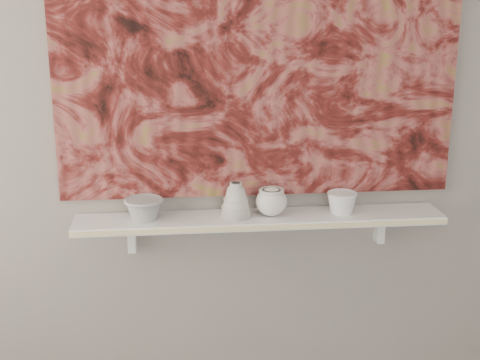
{
  "coord_description": "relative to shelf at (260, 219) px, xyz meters",
  "views": [
    {
      "loc": [
        -0.32,
        -0.87,
        1.77
      ],
      "look_at": [
        -0.08,
        1.49,
        1.08
      ],
      "focal_mm": 50.0,
      "sensor_mm": 36.0,
      "label": 1
    }
  ],
  "objects": [
    {
      "name": "bowl_white",
      "position": [
        0.31,
        0.0,
        0.06
      ],
      "size": [
        0.15,
        0.15,
        0.08
      ],
      "primitive_type": null,
      "rotation": [
        0.0,
        0.0,
        0.4
      ],
      "color": "silver",
      "rests_on": "shelf"
    },
    {
      "name": "bracket_left",
      "position": [
        -0.49,
        0.06,
        -0.07
      ],
      "size": [
        0.03,
        0.06,
        0.12
      ],
      "primitive_type": "cube",
      "color": "white",
      "rests_on": "wall_back"
    },
    {
      "name": "wall_back",
      "position": [
        0.0,
        0.09,
        0.44
      ],
      "size": [
        3.6,
        0.0,
        3.6
      ],
      "primitive_type": "plane",
      "rotation": [
        1.57,
        0.0,
        0.0
      ],
      "color": "gray",
      "rests_on": "floor"
    },
    {
      "name": "bell_vessel",
      "position": [
        -0.09,
        0.0,
        0.08
      ],
      "size": [
        0.13,
        0.13,
        0.13
      ],
      "primitive_type": null,
      "rotation": [
        0.0,
        0.0,
        -0.04
      ],
      "color": "beige",
      "rests_on": "shelf"
    },
    {
      "name": "house_motif",
      "position": [
        0.45,
        0.07,
        0.32
      ],
      "size": [
        0.09,
        0.0,
        0.08
      ],
      "primitive_type": "cube",
      "color": "black",
      "rests_on": "painting"
    },
    {
      "name": "cup_cream",
      "position": [
        0.04,
        0.0,
        0.07
      ],
      "size": [
        0.13,
        0.13,
        0.11
      ],
      "primitive_type": null,
      "rotation": [
        0.0,
        0.0,
        0.08
      ],
      "color": "silver",
      "rests_on": "shelf"
    },
    {
      "name": "bracket_right",
      "position": [
        0.49,
        0.06,
        -0.07
      ],
      "size": [
        0.03,
        0.06,
        0.12
      ],
      "primitive_type": "cube",
      "color": "white",
      "rests_on": "wall_back"
    },
    {
      "name": "bowl_grey",
      "position": [
        -0.44,
        0.0,
        0.06
      ],
      "size": [
        0.19,
        0.19,
        0.08
      ],
      "primitive_type": null,
      "rotation": [
        0.0,
        0.0,
        0.43
      ],
      "color": "#9E9E9B",
      "rests_on": "shelf"
    },
    {
      "name": "shelf_stripe",
      "position": [
        0.0,
        -0.09,
        0.0
      ],
      "size": [
        1.4,
        0.01,
        0.02
      ],
      "primitive_type": "cube",
      "color": "beige",
      "rests_on": "shelf"
    },
    {
      "name": "painting",
      "position": [
        0.0,
        0.08,
        0.62
      ],
      "size": [
        1.5,
        0.02,
        1.1
      ],
      "primitive_type": "cube",
      "color": "#5E1A17",
      "rests_on": "wall_back"
    },
    {
      "name": "shelf",
      "position": [
        0.0,
        0.0,
        0.0
      ],
      "size": [
        1.4,
        0.18,
        0.03
      ],
      "primitive_type": "cube",
      "color": "white",
      "rests_on": "wall_back"
    }
  ]
}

